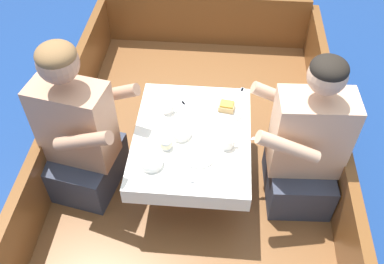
% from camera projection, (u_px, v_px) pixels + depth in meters
% --- Properties ---
extents(ground_plane, '(60.00, 60.00, 0.00)m').
position_uv_depth(ground_plane, '(193.00, 189.00, 2.95)').
color(ground_plane, navy).
extents(boat_deck, '(1.78, 2.84, 0.25)m').
position_uv_depth(boat_deck, '(193.00, 178.00, 2.86)').
color(boat_deck, brown).
rests_on(boat_deck, ground_plane).
extents(gunwale_port, '(0.06, 2.84, 0.38)m').
position_uv_depth(gunwale_port, '(57.00, 139.00, 2.68)').
color(gunwale_port, brown).
rests_on(gunwale_port, boat_deck).
extents(gunwale_starboard, '(0.06, 2.84, 0.38)m').
position_uv_depth(gunwale_starboard, '(335.00, 156.00, 2.58)').
color(gunwale_starboard, brown).
rests_on(gunwale_starboard, boat_deck).
extents(bow_coaming, '(1.66, 0.06, 0.44)m').
position_uv_depth(bow_coaming, '(207.00, 20.00, 3.56)').
color(bow_coaming, brown).
rests_on(bow_coaming, boat_deck).
extents(cockpit_table, '(0.66, 0.83, 0.41)m').
position_uv_depth(cockpit_table, '(192.00, 139.00, 2.43)').
color(cockpit_table, '#B2B2B7').
rests_on(cockpit_table, boat_deck).
extents(person_port, '(0.58, 0.53, 1.03)m').
position_uv_depth(person_port, '(79.00, 135.00, 2.39)').
color(person_port, '#333847').
rests_on(person_port, boat_deck).
extents(person_starboard, '(0.54, 0.46, 1.00)m').
position_uv_depth(person_starboard, '(305.00, 148.00, 2.35)').
color(person_starboard, '#333847').
rests_on(person_starboard, boat_deck).
extents(plate_sandwich, '(0.21, 0.21, 0.01)m').
position_uv_depth(plate_sandwich, '(226.00, 110.00, 2.53)').
color(plate_sandwich, white).
rests_on(plate_sandwich, cockpit_table).
extents(plate_bread, '(0.18, 0.18, 0.01)m').
position_uv_depth(plate_bread, '(199.00, 155.00, 2.29)').
color(plate_bread, white).
rests_on(plate_bread, cockpit_table).
extents(sandwich, '(0.10, 0.09, 0.05)m').
position_uv_depth(sandwich, '(227.00, 106.00, 2.51)').
color(sandwich, tan).
rests_on(sandwich, plate_sandwich).
extents(bowl_port_near, '(0.11, 0.11, 0.04)m').
position_uv_depth(bowl_port_near, '(181.00, 133.00, 2.38)').
color(bowl_port_near, white).
rests_on(bowl_port_near, cockpit_table).
extents(bowl_starboard_near, '(0.12, 0.12, 0.04)m').
position_uv_depth(bowl_starboard_near, '(151.00, 162.00, 2.24)').
color(bowl_starboard_near, white).
rests_on(bowl_starboard_near, cockpit_table).
extents(coffee_cup_port, '(0.11, 0.08, 0.06)m').
position_uv_depth(coffee_cup_port, '(227.00, 142.00, 2.32)').
color(coffee_cup_port, white).
rests_on(coffee_cup_port, cockpit_table).
extents(coffee_cup_starboard, '(0.10, 0.07, 0.06)m').
position_uv_depth(coffee_cup_starboard, '(167.00, 107.00, 2.51)').
color(coffee_cup_starboard, white).
rests_on(coffee_cup_starboard, cockpit_table).
extents(tin_can, '(0.07, 0.07, 0.05)m').
position_uv_depth(tin_can, '(166.00, 144.00, 2.32)').
color(tin_can, silver).
rests_on(tin_can, cockpit_table).
extents(utensil_fork_port, '(0.11, 0.15, 0.00)m').
position_uv_depth(utensil_fork_port, '(188.00, 108.00, 2.54)').
color(utensil_fork_port, silver).
rests_on(utensil_fork_port, cockpit_table).
extents(utensil_spoon_starboard, '(0.17, 0.03, 0.01)m').
position_uv_depth(utensil_spoon_starboard, '(200.00, 182.00, 2.17)').
color(utensil_spoon_starboard, silver).
rests_on(utensil_spoon_starboard, cockpit_table).
extents(utensil_spoon_port, '(0.09, 0.16, 0.01)m').
position_uv_depth(utensil_spoon_port, '(164.00, 91.00, 2.65)').
color(utensil_spoon_port, silver).
rests_on(utensil_spoon_port, cockpit_table).
extents(utensil_knife_port, '(0.16, 0.07, 0.00)m').
position_uv_depth(utensil_knife_port, '(139.00, 179.00, 2.18)').
color(utensil_knife_port, silver).
rests_on(utensil_knife_port, cockpit_table).
extents(utensil_fork_starboard, '(0.06, 0.17, 0.00)m').
position_uv_depth(utensil_fork_starboard, '(240.00, 95.00, 2.63)').
color(utensil_fork_starboard, silver).
rests_on(utensil_fork_starboard, cockpit_table).
extents(utensil_spoon_center, '(0.17, 0.06, 0.01)m').
position_uv_depth(utensil_spoon_center, '(248.00, 140.00, 2.37)').
color(utensil_spoon_center, silver).
rests_on(utensil_spoon_center, cockpit_table).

